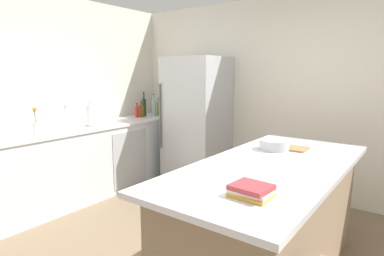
{
  "coord_description": "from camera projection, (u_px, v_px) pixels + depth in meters",
  "views": [
    {
      "loc": [
        1.5,
        -1.9,
        1.62
      ],
      "look_at": [
        -0.65,
        0.98,
        1.0
      ],
      "focal_mm": 29.94,
      "sensor_mm": 36.0,
      "label": 1
    }
  ],
  "objects": [
    {
      "name": "kitchen_island",
      "position": [
        270.0,
        220.0,
        2.52
      ],
      "size": [
        0.98,
        2.19,
        0.94
      ],
      "color": "#8E755B",
      "rests_on": "ground_plane"
    },
    {
      "name": "cookbook_stack",
      "position": [
        251.0,
        191.0,
        1.78
      ],
      "size": [
        0.22,
        0.2,
        0.07
      ],
      "color": "gold",
      "rests_on": "kitchen_island"
    },
    {
      "name": "paper_towel_roll",
      "position": [
        90.0,
        116.0,
        4.14
      ],
      "size": [
        0.14,
        0.14,
        0.31
      ],
      "color": "gray",
      "rests_on": "counter_run_left"
    },
    {
      "name": "wine_bottle",
      "position": [
        144.0,
        107.0,
        5.09
      ],
      "size": [
        0.07,
        0.07,
        0.39
      ],
      "color": "#19381E",
      "rests_on": "counter_run_left"
    },
    {
      "name": "refrigerator",
      "position": [
        197.0,
        122.0,
        4.65
      ],
      "size": [
        0.8,
        0.77,
        1.84
      ],
      "color": "#B7BABF",
      "rests_on": "ground_plane"
    },
    {
      "name": "whiskey_bottle",
      "position": [
        142.0,
        111.0,
        5.0
      ],
      "size": [
        0.08,
        0.08,
        0.24
      ],
      "color": "brown",
      "rests_on": "counter_run_left"
    },
    {
      "name": "cutting_board",
      "position": [
        288.0,
        147.0,
        2.93
      ],
      "size": [
        0.34,
        0.23,
        0.02
      ],
      "color": "#9E7042",
      "rests_on": "kitchen_island"
    },
    {
      "name": "mixing_bowl",
      "position": [
        274.0,
        145.0,
        2.87
      ],
      "size": [
        0.27,
        0.27,
        0.09
      ],
      "color": "#B2B5BA",
      "rests_on": "kitchen_island"
    },
    {
      "name": "sink_faucet",
      "position": [
        66.0,
        116.0,
        3.98
      ],
      "size": [
        0.15,
        0.05,
        0.3
      ],
      "color": "silver",
      "rests_on": "counter_run_left"
    },
    {
      "name": "counter_run_left",
      "position": [
        94.0,
        159.0,
        4.32
      ],
      "size": [
        0.69,
        2.9,
        0.94
      ],
      "color": "silver",
      "rests_on": "ground_plane"
    },
    {
      "name": "olive_oil_bottle",
      "position": [
        159.0,
        108.0,
        5.17
      ],
      "size": [
        0.05,
        0.05,
        0.28
      ],
      "color": "olive",
      "rests_on": "counter_run_left"
    },
    {
      "name": "wall_left",
      "position": [
        25.0,
        100.0,
        3.88
      ],
      "size": [
        0.1,
        6.0,
        2.6
      ],
      "primitive_type": "cube",
      "color": "silver",
      "rests_on": "ground_plane"
    },
    {
      "name": "wall_rear",
      "position": [
        289.0,
        97.0,
        4.22
      ],
      "size": [
        6.0,
        0.1,
        2.6
      ],
      "primitive_type": "cube",
      "color": "silver",
      "rests_on": "ground_plane"
    },
    {
      "name": "hot_sauce_bottle",
      "position": [
        137.0,
        112.0,
        4.94
      ],
      "size": [
        0.05,
        0.05,
        0.22
      ],
      "color": "red",
      "rests_on": "counter_run_left"
    },
    {
      "name": "flower_vase",
      "position": [
        36.0,
        125.0,
        3.61
      ],
      "size": [
        0.08,
        0.08,
        0.31
      ],
      "color": "silver",
      "rests_on": "counter_run_left"
    },
    {
      "name": "gin_bottle",
      "position": [
        154.0,
        108.0,
        5.11
      ],
      "size": [
        0.07,
        0.07,
        0.35
      ],
      "color": "#8CB79E",
      "rests_on": "counter_run_left"
    },
    {
      "name": "soda_bottle",
      "position": [
        163.0,
        107.0,
        5.22
      ],
      "size": [
        0.07,
        0.07,
        0.31
      ],
      "color": "silver",
      "rests_on": "counter_run_left"
    }
  ]
}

